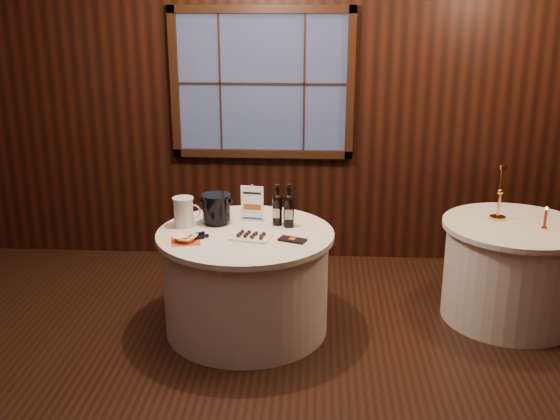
# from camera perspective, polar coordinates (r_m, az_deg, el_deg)

# --- Properties ---
(ground) EXTENTS (6.00, 6.00, 0.00)m
(ground) POSITION_cam_1_polar(r_m,az_deg,el_deg) (4.18, -4.46, -16.64)
(ground) COLOR black
(ground) RESTS_ON ground
(back_wall) EXTENTS (6.00, 0.10, 3.00)m
(back_wall) POSITION_cam_1_polar(r_m,az_deg,el_deg) (5.97, -1.55, 9.97)
(back_wall) COLOR black
(back_wall) RESTS_ON ground
(main_table) EXTENTS (1.28, 1.28, 0.77)m
(main_table) POSITION_cam_1_polar(r_m,az_deg,el_deg) (4.86, -2.96, -6.16)
(main_table) COLOR white
(main_table) RESTS_ON ground
(side_table) EXTENTS (1.08, 1.08, 0.77)m
(side_table) POSITION_cam_1_polar(r_m,az_deg,el_deg) (5.31, 19.48, -5.04)
(side_table) COLOR white
(side_table) RESTS_ON ground
(sign_stand) EXTENTS (0.17, 0.10, 0.28)m
(sign_stand) POSITION_cam_1_polar(r_m,az_deg,el_deg) (4.93, -2.41, 0.17)
(sign_stand) COLOR silver
(sign_stand) RESTS_ON main_table
(port_bottle_left) EXTENTS (0.07, 0.08, 0.31)m
(port_bottle_left) POSITION_cam_1_polar(r_m,az_deg,el_deg) (4.81, -0.24, 0.22)
(port_bottle_left) COLOR black
(port_bottle_left) RESTS_ON main_table
(port_bottle_right) EXTENTS (0.08, 0.08, 0.32)m
(port_bottle_right) POSITION_cam_1_polar(r_m,az_deg,el_deg) (4.77, 0.77, 0.14)
(port_bottle_right) COLOR black
(port_bottle_right) RESTS_ON main_table
(ice_bucket) EXTENTS (0.22, 0.22, 0.22)m
(ice_bucket) POSITION_cam_1_polar(r_m,az_deg,el_deg) (4.87, -5.57, 0.15)
(ice_bucket) COLOR black
(ice_bucket) RESTS_ON main_table
(chocolate_plate) EXTENTS (0.30, 0.23, 0.04)m
(chocolate_plate) POSITION_cam_1_polar(r_m,az_deg,el_deg) (4.58, -2.52, -2.30)
(chocolate_plate) COLOR white
(chocolate_plate) RESTS_ON main_table
(chocolate_box) EXTENTS (0.21, 0.16, 0.02)m
(chocolate_box) POSITION_cam_1_polar(r_m,az_deg,el_deg) (4.53, 1.09, -2.61)
(chocolate_box) COLOR black
(chocolate_box) RESTS_ON main_table
(grape_bunch) EXTENTS (0.18, 0.11, 0.04)m
(grape_bunch) POSITION_cam_1_polar(r_m,az_deg,el_deg) (4.60, -6.95, -2.27)
(grape_bunch) COLOR black
(grape_bunch) RESTS_ON main_table
(glass_pitcher) EXTENTS (0.20, 0.15, 0.22)m
(glass_pitcher) POSITION_cam_1_polar(r_m,az_deg,el_deg) (4.84, -8.38, -0.16)
(glass_pitcher) COLOR silver
(glass_pitcher) RESTS_ON main_table
(orange_napkin) EXTENTS (0.24, 0.24, 0.00)m
(orange_napkin) POSITION_cam_1_polar(r_m,az_deg,el_deg) (4.58, -8.22, -2.68)
(orange_napkin) COLOR red
(orange_napkin) RESTS_ON main_table
(cracker_bowl) EXTENTS (0.20, 0.20, 0.04)m
(cracker_bowl) POSITION_cam_1_polar(r_m,az_deg,el_deg) (4.57, -8.23, -2.43)
(cracker_bowl) COLOR white
(cracker_bowl) RESTS_ON orange_napkin
(brass_candlestick) EXTENTS (0.12, 0.12, 0.43)m
(brass_candlestick) POSITION_cam_1_polar(r_m,az_deg,el_deg) (5.20, 18.57, 0.85)
(brass_candlestick) COLOR gold
(brass_candlestick) RESTS_ON side_table
(red_candle) EXTENTS (0.05, 0.05, 0.17)m
(red_candle) POSITION_cam_1_polar(r_m,az_deg,el_deg) (5.12, 22.09, -0.82)
(red_candle) COLOR gold
(red_candle) RESTS_ON side_table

